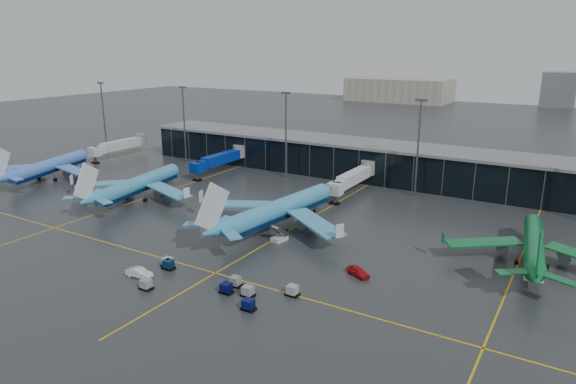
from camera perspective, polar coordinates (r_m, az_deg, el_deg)
The scene contains 14 objects.
ground at distance 108.62m, azimuth -7.20°, elevation -4.91°, with size 600.00×600.00×0.00m, color #282B2D.
terminal_pier at distance 158.36m, azimuth 6.69°, elevation 3.82°, with size 142.00×17.00×10.70m.
jet_bridges at distance 160.63m, azimuth -7.66°, elevation 3.64°, with size 94.00×27.50×7.20m.
flood_masts at distance 144.00m, azimuth 6.62°, elevation 6.01°, with size 203.00×0.50×25.50m.
distant_hangars at distance 350.82m, azimuth 29.12°, elevation 9.15°, with size 260.00×71.00×22.00m.
taxi_lines at distance 111.45m, azimuth 0.24°, elevation -4.23°, with size 220.00×120.00×0.02m.
airliner_klm_west at distance 167.81m, azimuth -25.01°, elevation 3.43°, with size 36.24×41.27×12.68m, color #457DE3, non-canonical shape.
airliner_arkefly at distance 137.80m, azimuth -16.22°, elevation 1.85°, with size 36.38×41.44×12.73m, color #3C97C5, non-canonical shape.
airliner_klm_near at distance 110.75m, azimuth -0.86°, elevation -0.62°, with size 39.21×44.66×13.72m, color #3D96C8, non-canonical shape.
airliner_aer_lingus at distance 103.35m, azimuth 25.77°, elevation -4.22°, with size 32.24×36.72×11.28m, color #0B622D, non-canonical shape.
baggage_carts at distance 86.75m, azimuth -8.15°, elevation -9.99°, with size 27.25×11.99×1.70m.
mobile_airstair at distance 105.20m, azimuth -0.97°, elevation -5.04°, with size 2.74×3.54×3.45m.
service_van_red at distance 90.71m, azimuth 7.79°, elevation -8.75°, with size 1.88×4.68×1.60m, color #AF0D16.
service_van_white at distance 93.03m, azimuth -16.20°, elevation -8.60°, with size 1.72×4.94×1.63m, color silver.
Camera 1 is at (63.55, -79.21, 38.54)m, focal length 32.00 mm.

